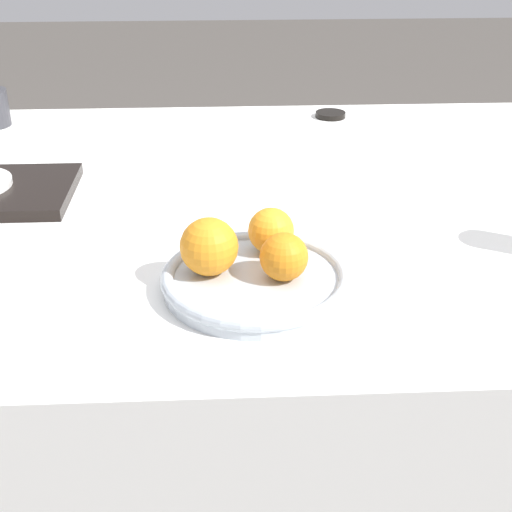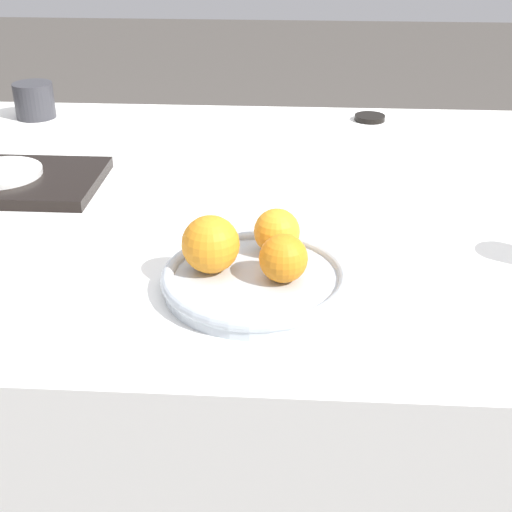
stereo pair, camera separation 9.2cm
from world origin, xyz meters
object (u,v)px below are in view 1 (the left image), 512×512
orange_1 (271,231)px  soy_dish (330,115)px  orange_2 (209,247)px  orange_0 (284,257)px  fruit_platter (256,280)px

orange_1 → soy_dish: size_ratio=0.94×
orange_1 → orange_2: (-0.08, -0.06, 0.01)m
orange_0 → orange_1: (-0.01, 0.08, 0.00)m
orange_0 → orange_1: 0.08m
fruit_platter → soy_dish: size_ratio=3.67×
orange_2 → soy_dish: size_ratio=1.13×
fruit_platter → soy_dish: 0.79m
fruit_platter → orange_1: size_ratio=3.92×
orange_1 → orange_0: bearing=-81.7°
orange_0 → soy_dish: size_ratio=0.93×
orange_0 → orange_2: size_ratio=0.82×
orange_0 → soy_dish: orange_0 is taller
orange_1 → soy_dish: 0.72m
fruit_platter → orange_0: orange_0 is taller
fruit_platter → orange_0: (0.04, -0.01, 0.04)m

